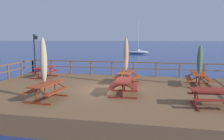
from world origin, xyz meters
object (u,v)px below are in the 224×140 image
(patio_umbrella_tall_mid_right, at_px, (126,55))
(patio_umbrella_tall_back_right, at_px, (43,53))
(picnic_table_mid_centre, at_px, (126,75))
(patio_umbrella_short_back, at_px, (44,60))
(patio_umbrella_short_front, at_px, (200,60))
(picnic_table_mid_right, at_px, (198,77))
(picnic_table_front_right, at_px, (44,70))
(sailboat_distant, at_px, (137,52))
(lamp_post_hooked, at_px, (35,48))
(picnic_table_back_right, at_px, (214,94))
(picnic_table_front_left, at_px, (124,84))
(picnic_table_mid_left, at_px, (46,88))

(patio_umbrella_tall_mid_right, bearing_deg, patio_umbrella_tall_back_right, 170.82)
(picnic_table_mid_centre, bearing_deg, patio_umbrella_short_back, -125.74)
(picnic_table_mid_centre, height_order, patio_umbrella_short_front, patio_umbrella_short_front)
(picnic_table_mid_right, relative_size, patio_umbrella_short_back, 0.68)
(picnic_table_front_right, distance_m, sailboat_distant, 39.16)
(patio_umbrella_short_back, distance_m, sailboat_distant, 44.58)
(picnic_table_mid_right, distance_m, sailboat_distant, 40.52)
(patio_umbrella_short_back, bearing_deg, lamp_post_hooked, 123.13)
(patio_umbrella_short_front, bearing_deg, picnic_table_mid_centre, -176.54)
(picnic_table_mid_centre, xyz_separation_m, picnic_table_back_right, (4.27, -4.13, -0.00))
(picnic_table_front_left, relative_size, lamp_post_hooked, 0.60)
(patio_umbrella_tall_mid_right, relative_size, lamp_post_hooked, 0.90)
(patio_umbrella_short_back, bearing_deg, patio_umbrella_short_front, 31.84)
(picnic_table_mid_right, relative_size, patio_umbrella_tall_mid_right, 0.68)
(picnic_table_back_right, bearing_deg, picnic_table_mid_right, 88.50)
(picnic_table_mid_right, bearing_deg, patio_umbrella_short_back, -148.24)
(picnic_table_mid_right, height_order, patio_umbrella_tall_mid_right, patio_umbrella_tall_mid_right)
(picnic_table_mid_centre, distance_m, patio_umbrella_tall_back_right, 6.42)
(picnic_table_mid_left, height_order, sailboat_distant, sailboat_distant)
(sailboat_distant, bearing_deg, picnic_table_mid_centre, -85.67)
(patio_umbrella_tall_back_right, bearing_deg, picnic_table_front_right, 79.43)
(picnic_table_mid_left, xyz_separation_m, picnic_table_mid_centre, (3.15, 4.45, -0.00))
(sailboat_distant, bearing_deg, picnic_table_mid_right, -79.46)
(patio_umbrella_short_back, distance_m, patio_umbrella_tall_mid_right, 5.48)
(patio_umbrella_tall_back_right, height_order, sailboat_distant, sailboat_distant)
(picnic_table_mid_left, relative_size, sailboat_distant, 0.26)
(patio_umbrella_tall_back_right, xyz_separation_m, patio_umbrella_short_back, (3.01, -5.45, 0.06))
(picnic_table_mid_centre, distance_m, sailboat_distant, 40.18)
(patio_umbrella_short_back, height_order, patio_umbrella_tall_mid_right, patio_umbrella_short_back)
(patio_umbrella_tall_back_right, xyz_separation_m, sailboat_distant, (3.20, 39.08, -2.15))
(picnic_table_back_right, relative_size, patio_umbrella_tall_back_right, 0.71)
(picnic_table_back_right, height_order, patio_umbrella_short_back, patio_umbrella_short_back)
(picnic_table_mid_right, relative_size, patio_umbrella_tall_back_right, 0.70)
(picnic_table_front_left, distance_m, picnic_table_back_right, 4.21)
(picnic_table_back_right, distance_m, sailboat_distant, 44.79)
(picnic_table_mid_left, xyz_separation_m, patio_umbrella_short_front, (7.57, 4.72, 1.02))
(picnic_table_mid_left, xyz_separation_m, picnic_table_front_left, (3.42, 1.63, -0.00))
(patio_umbrella_short_back, bearing_deg, sailboat_distant, 89.76)
(picnic_table_mid_left, relative_size, lamp_post_hooked, 0.64)
(picnic_table_back_right, height_order, patio_umbrella_tall_mid_right, patio_umbrella_tall_mid_right)
(patio_umbrella_short_back, xyz_separation_m, patio_umbrella_short_front, (7.63, 4.74, -0.27))
(picnic_table_mid_right, xyz_separation_m, patio_umbrella_short_back, (-7.60, -4.71, 1.29))
(picnic_table_mid_left, bearing_deg, lamp_post_hooked, 123.60)
(picnic_table_mid_left, relative_size, picnic_table_back_right, 1.02)
(picnic_table_mid_left, distance_m, picnic_table_mid_centre, 5.46)
(picnic_table_mid_left, height_order, patio_umbrella_short_back, patio_umbrella_short_back)
(patio_umbrella_short_front, relative_size, lamp_post_hooked, 0.78)
(patio_umbrella_tall_mid_right, bearing_deg, sailboat_distant, 94.31)
(picnic_table_front_right, xyz_separation_m, picnic_table_mid_centre, (6.22, -1.03, 0.00))
(picnic_table_mid_right, xyz_separation_m, sailboat_distant, (-7.41, 39.82, -0.92))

